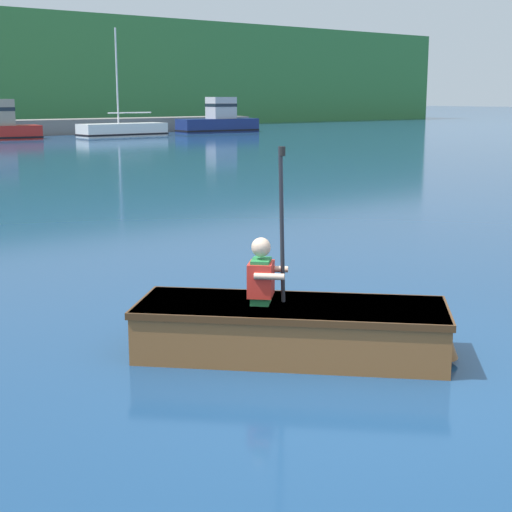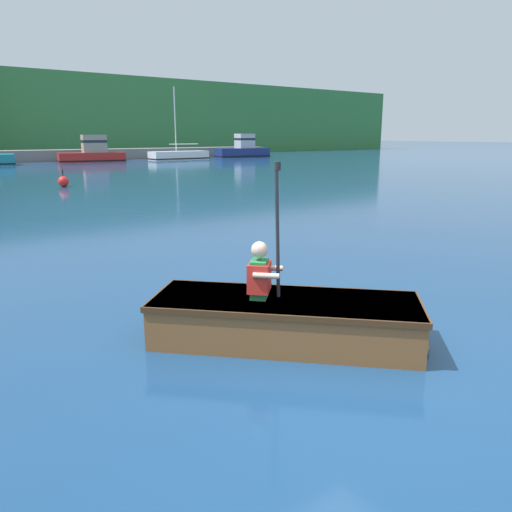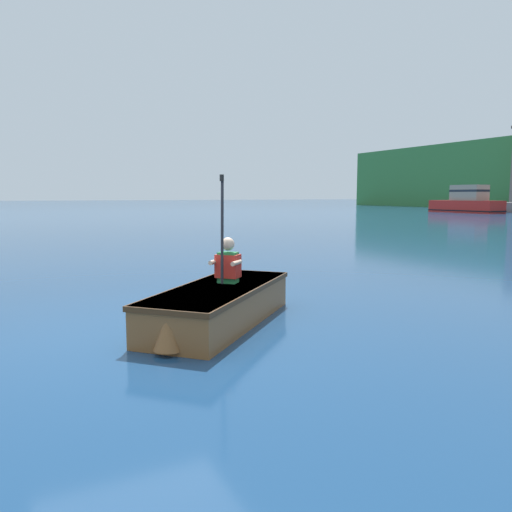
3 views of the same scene
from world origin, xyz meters
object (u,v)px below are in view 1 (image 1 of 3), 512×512
at_px(person_paddler, 262,273).
at_px(rowboat_foreground, 296,327).
at_px(moored_boat_dock_center_near, 123,130).
at_px(moored_boat_dock_center_far, 219,121).

bearing_deg(person_paddler, rowboat_foreground, -45.86).
height_order(moored_boat_dock_center_near, moored_boat_dock_center_far, moored_boat_dock_center_near).
bearing_deg(moored_boat_dock_center_far, moored_boat_dock_center_near, -175.10).
xyz_separation_m(moored_boat_dock_center_near, rowboat_foreground, (-17.72, -35.63, -0.10)).
relative_size(moored_boat_dock_center_far, rowboat_foreground, 2.06).
bearing_deg(person_paddler, moored_boat_dock_center_near, 63.15).
relative_size(moored_boat_dock_center_far, person_paddler, 3.94).
xyz_separation_m(rowboat_foreground, person_paddler, (-0.21, 0.21, 0.48)).
distance_m(moored_boat_dock_center_near, moored_boat_dock_center_far, 7.25).
bearing_deg(rowboat_foreground, moored_boat_dock_center_near, 63.55).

